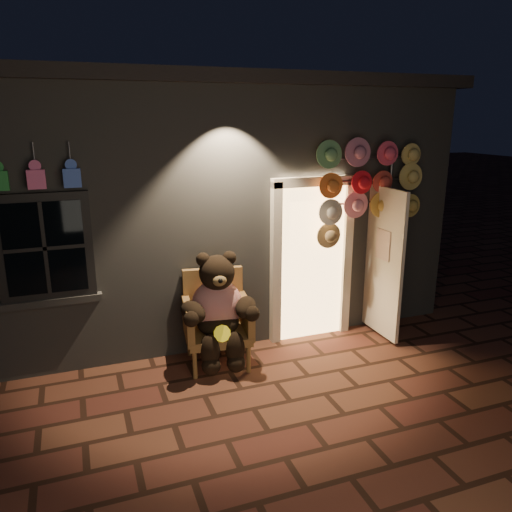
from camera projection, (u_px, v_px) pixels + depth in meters
ground at (254, 409)px, 5.18m from camera, size 60.00×60.00×0.00m
shop_building at (172, 191)px, 8.32m from camera, size 7.30×5.95×3.51m
wicker_armchair at (216, 318)px, 6.07m from camera, size 0.85×0.79×1.13m
teddy_bear at (218, 309)px, 5.89m from camera, size 0.98×0.81×1.36m
hat_rack at (368, 187)px, 6.47m from camera, size 1.49×0.22×2.63m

